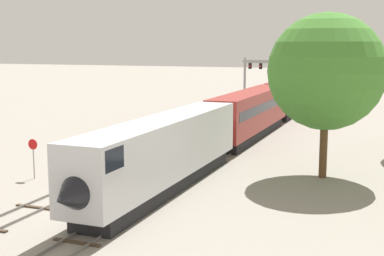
{
  "coord_description": "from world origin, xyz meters",
  "views": [
    {
      "loc": [
        16.1,
        -27.0,
        9.46
      ],
      "look_at": [
        1.0,
        12.0,
        3.0
      ],
      "focal_mm": 50.07,
      "sensor_mm": 36.0,
      "label": 1
    }
  ],
  "objects": [
    {
      "name": "ground_plane",
      "position": [
        0.0,
        0.0,
        0.0
      ],
      "size": [
        400.0,
        400.0,
        0.0
      ],
      "primitive_type": "plane",
      "color": "gray"
    },
    {
      "name": "track_main",
      "position": [
        2.0,
        60.0,
        0.07
      ],
      "size": [
        2.6,
        200.0,
        0.16
      ],
      "color": "slate",
      "rests_on": "ground"
    },
    {
      "name": "track_near",
      "position": [
        -3.5,
        40.0,
        0.07
      ],
      "size": [
        2.6,
        160.0,
        0.16
      ],
      "color": "slate",
      "rests_on": "ground"
    },
    {
      "name": "passenger_train",
      "position": [
        2.0,
        59.76,
        2.61
      ],
      "size": [
        3.04,
        131.93,
        4.8
      ],
      "color": "silver",
      "rests_on": "ground"
    },
    {
      "name": "signal_gantry",
      "position": [
        -0.25,
        52.41,
        5.71
      ],
      "size": [
        12.1,
        0.49,
        7.68
      ],
      "color": "#999BA0",
      "rests_on": "ground"
    },
    {
      "name": "stop_sign",
      "position": [
        -8.0,
        3.82,
        1.87
      ],
      "size": [
        0.76,
        0.08,
        2.88
      ],
      "color": "gray",
      "rests_on": "ground"
    },
    {
      "name": "trackside_tree_left",
      "position": [
        11.28,
        11.65,
        7.63
      ],
      "size": [
        8.27,
        8.27,
        11.78
      ],
      "color": "brown",
      "rests_on": "ground"
    }
  ]
}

